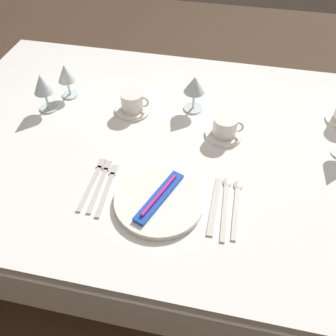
{
  "coord_description": "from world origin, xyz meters",
  "views": [
    {
      "loc": [
        0.12,
        -0.88,
        1.56
      ],
      "look_at": [
        -0.03,
        -0.15,
        0.76
      ],
      "focal_mm": 38.17,
      "sensor_mm": 36.0,
      "label": 1
    }
  ],
  "objects_px": {
    "toothbrush_package": "(159,197)",
    "fork_inner": "(100,183)",
    "spoon_soup": "(226,200)",
    "coffee_cup_far": "(133,101)",
    "coffee_cup_right": "(225,126)",
    "dinner_plate": "(159,200)",
    "wine_glass_left": "(42,86)",
    "fork_salad": "(93,181)",
    "wine_glass_far": "(66,75)",
    "spoon_dessert": "(237,201)",
    "dinner_knife": "(214,207)",
    "fork_outer": "(108,187)",
    "wine_glass_right": "(194,87)"
  },
  "relations": [
    {
      "from": "fork_salad",
      "to": "dinner_knife",
      "type": "distance_m",
      "value": 0.37
    },
    {
      "from": "toothbrush_package",
      "to": "fork_inner",
      "type": "distance_m",
      "value": 0.19
    },
    {
      "from": "fork_salad",
      "to": "fork_outer",
      "type": "bearing_deg",
      "value": -14.85
    },
    {
      "from": "fork_salad",
      "to": "spoon_soup",
      "type": "height_order",
      "value": "spoon_soup"
    },
    {
      "from": "fork_inner",
      "to": "coffee_cup_far",
      "type": "relative_size",
      "value": 2.0
    },
    {
      "from": "dinner_knife",
      "to": "coffee_cup_far",
      "type": "distance_m",
      "value": 0.52
    },
    {
      "from": "dinner_plate",
      "to": "spoon_soup",
      "type": "relative_size",
      "value": 1.12
    },
    {
      "from": "wine_glass_left",
      "to": "spoon_soup",
      "type": "bearing_deg",
      "value": -23.48
    },
    {
      "from": "spoon_dessert",
      "to": "wine_glass_far",
      "type": "xyz_separation_m",
      "value": [
        -0.67,
        0.39,
        0.09
      ]
    },
    {
      "from": "fork_inner",
      "to": "toothbrush_package",
      "type": "bearing_deg",
      "value": -9.64
    },
    {
      "from": "fork_outer",
      "to": "spoon_soup",
      "type": "xyz_separation_m",
      "value": [
        0.35,
        0.03,
        0.0
      ]
    },
    {
      "from": "fork_inner",
      "to": "spoon_dessert",
      "type": "relative_size",
      "value": 0.97
    },
    {
      "from": "spoon_soup",
      "to": "wine_glass_far",
      "type": "relative_size",
      "value": 1.75
    },
    {
      "from": "dinner_plate",
      "to": "wine_glass_right",
      "type": "distance_m",
      "value": 0.46
    },
    {
      "from": "fork_salad",
      "to": "coffee_cup_far",
      "type": "xyz_separation_m",
      "value": [
        0.03,
        0.36,
        0.04
      ]
    },
    {
      "from": "fork_outer",
      "to": "wine_glass_left",
      "type": "relative_size",
      "value": 1.42
    },
    {
      "from": "fork_inner",
      "to": "coffee_cup_right",
      "type": "xyz_separation_m",
      "value": [
        0.34,
        0.3,
        0.04
      ]
    },
    {
      "from": "spoon_soup",
      "to": "wine_glass_right",
      "type": "distance_m",
      "value": 0.45
    },
    {
      "from": "fork_salad",
      "to": "coffee_cup_far",
      "type": "distance_m",
      "value": 0.37
    },
    {
      "from": "fork_inner",
      "to": "spoon_soup",
      "type": "distance_m",
      "value": 0.38
    },
    {
      "from": "fork_inner",
      "to": "coffee_cup_right",
      "type": "bearing_deg",
      "value": 40.88
    },
    {
      "from": "spoon_soup",
      "to": "coffee_cup_far",
      "type": "height_order",
      "value": "coffee_cup_far"
    },
    {
      "from": "coffee_cup_right",
      "to": "wine_glass_right",
      "type": "relative_size",
      "value": 0.77
    },
    {
      "from": "dinner_plate",
      "to": "spoon_soup",
      "type": "bearing_deg",
      "value": 13.94
    },
    {
      "from": "fork_outer",
      "to": "fork_inner",
      "type": "bearing_deg",
      "value": 156.82
    },
    {
      "from": "fork_inner",
      "to": "spoon_soup",
      "type": "height_order",
      "value": "spoon_soup"
    },
    {
      "from": "dinner_knife",
      "to": "coffee_cup_far",
      "type": "bearing_deg",
      "value": 132.13
    },
    {
      "from": "toothbrush_package",
      "to": "dinner_knife",
      "type": "relative_size",
      "value": 0.99
    },
    {
      "from": "coffee_cup_right",
      "to": "coffee_cup_far",
      "type": "xyz_separation_m",
      "value": [
        -0.34,
        0.07,
        0.0
      ]
    },
    {
      "from": "spoon_soup",
      "to": "coffee_cup_far",
      "type": "bearing_deg",
      "value": 136.94
    },
    {
      "from": "dinner_plate",
      "to": "spoon_dessert",
      "type": "distance_m",
      "value": 0.22
    },
    {
      "from": "fork_salad",
      "to": "dinner_plate",
      "type": "bearing_deg",
      "value": -9.13
    },
    {
      "from": "dinner_plate",
      "to": "spoon_dessert",
      "type": "xyz_separation_m",
      "value": [
        0.22,
        0.05,
        -0.01
      ]
    },
    {
      "from": "spoon_soup",
      "to": "wine_glass_left",
      "type": "height_order",
      "value": "wine_glass_left"
    },
    {
      "from": "coffee_cup_far",
      "to": "wine_glass_far",
      "type": "height_order",
      "value": "wine_glass_far"
    },
    {
      "from": "wine_glass_right",
      "to": "toothbrush_package",
      "type": "bearing_deg",
      "value": -93.12
    },
    {
      "from": "fork_inner",
      "to": "spoon_soup",
      "type": "xyz_separation_m",
      "value": [
        0.38,
        0.01,
        0.0
      ]
    },
    {
      "from": "toothbrush_package",
      "to": "spoon_dessert",
      "type": "bearing_deg",
      "value": 12.53
    },
    {
      "from": "dinner_plate",
      "to": "fork_outer",
      "type": "bearing_deg",
      "value": 172.73
    },
    {
      "from": "coffee_cup_far",
      "to": "wine_glass_far",
      "type": "bearing_deg",
      "value": 170.96
    },
    {
      "from": "coffee_cup_right",
      "to": "wine_glass_far",
      "type": "height_order",
      "value": "wine_glass_far"
    },
    {
      "from": "fork_outer",
      "to": "wine_glass_far",
      "type": "distance_m",
      "value": 0.52
    },
    {
      "from": "fork_inner",
      "to": "spoon_dessert",
      "type": "bearing_deg",
      "value": 2.25
    },
    {
      "from": "fork_salad",
      "to": "coffee_cup_far",
      "type": "height_order",
      "value": "coffee_cup_far"
    },
    {
      "from": "wine_glass_left",
      "to": "coffee_cup_right",
      "type": "bearing_deg",
      "value": -1.31
    },
    {
      "from": "dinner_plate",
      "to": "coffee_cup_far",
      "type": "height_order",
      "value": "coffee_cup_far"
    },
    {
      "from": "wine_glass_far",
      "to": "wine_glass_left",
      "type": "bearing_deg",
      "value": -115.54
    },
    {
      "from": "fork_salad",
      "to": "toothbrush_package",
      "type": "bearing_deg",
      "value": -9.13
    },
    {
      "from": "dinner_plate",
      "to": "wine_glass_left",
      "type": "bearing_deg",
      "value": 145.48
    },
    {
      "from": "spoon_dessert",
      "to": "coffee_cup_right",
      "type": "xyz_separation_m",
      "value": [
        -0.06,
        0.28,
        0.04
      ]
    }
  ]
}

